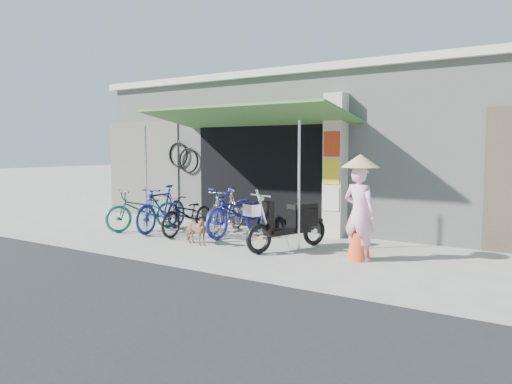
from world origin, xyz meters
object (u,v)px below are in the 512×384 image
Objects in this scene: bike_silver at (226,211)px; nun at (360,208)px; bike_teal at (144,210)px; bike_blue at (162,209)px; bike_black at (188,214)px; moped at (290,224)px; street_dog at (195,230)px; bike_navy at (238,212)px.

bike_silver is 0.94× the size of nun.
bike_teal is 1.08× the size of bike_silver.
bike_blue is 1.46m from bike_silver.
bike_black is (1.23, 0.11, -0.03)m from bike_teal.
nun reaches higher than bike_blue.
nun is at bearing 14.17° from moped.
street_dog is (0.86, -0.80, -0.17)m from bike_black.
bike_silver is at bearing 179.11° from moped.
moped is (2.05, -0.78, -0.02)m from bike_silver.
bike_navy reaches higher than bike_black.
bike_black is at bearing 6.54° from nun.
bike_silver is 3.59m from nun.
street_dog is (0.29, -1.40, -0.22)m from bike_silver.
street_dog is at bearing 2.75° from bike_teal.
moped is at bearing -19.31° from bike_navy.
bike_teal is at bearing 8.81° from nun.
bike_blue and bike_navy have the same top height.
bike_black is at bearing 55.86° from street_dog.
bike_navy is (0.40, -0.12, 0.02)m from bike_silver.
bike_silver is at bearing 20.72° from bike_blue.
moped is at bearing 19.99° from bike_teal.
bike_teal is 1.23m from bike_black.
bike_silver is (1.80, 0.72, 0.03)m from bike_teal.
bike_navy is at bearing 178.31° from moped.
bike_blue reaches higher than street_dog.
bike_silver reaches higher than bike_teal.
bike_navy is (0.97, 0.48, 0.07)m from bike_black.
nun reaches higher than bike_navy.
bike_teal is 3.84m from moped.
bike_silver is 2.52× the size of street_dog.
street_dog is 1.87m from moped.
nun is (4.76, -0.27, 0.36)m from bike_blue.
bike_black is at bearing -140.28° from bike_silver.
bike_blue is 3.36m from moped.
moped reaches higher than street_dog.
bike_teal is 2.72× the size of street_dog.
moped is (3.36, -0.13, -0.04)m from bike_blue.
bike_navy reaches higher than street_dog.
nun is at bearing -8.83° from bike_blue.
nun is at bearing -72.64° from street_dog.
bike_silver is at bearing 20.38° from street_dog.
bike_navy reaches higher than bike_silver.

